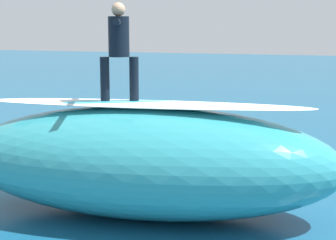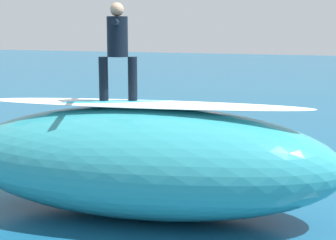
{
  "view_description": "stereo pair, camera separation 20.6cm",
  "coord_description": "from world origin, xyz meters",
  "px_view_note": "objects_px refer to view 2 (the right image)",
  "views": [
    {
      "loc": [
        -4.08,
        10.32,
        3.29
      ],
      "look_at": [
        -0.3,
        0.66,
        1.49
      ],
      "focal_mm": 55.66,
      "sensor_mm": 36.0,
      "label": 1
    },
    {
      "loc": [
        -4.27,
        10.25,
        3.29
      ],
      "look_at": [
        -0.3,
        0.66,
        1.49
      ],
      "focal_mm": 55.66,
      "sensor_mm": 36.0,
      "label": 2
    }
  ],
  "objects_px": {
    "surfer_paddling": "(204,163)",
    "surfboard_paddling": "(206,172)",
    "surfboard_riding": "(118,103)",
    "surfer_riding": "(118,44)"
  },
  "relations": [
    {
      "from": "surfer_paddling",
      "to": "surfboard_paddling",
      "type": "bearing_deg",
      "value": -0.0
    },
    {
      "from": "surfboard_paddling",
      "to": "surfboard_riding",
      "type": "bearing_deg",
      "value": -47.82
    },
    {
      "from": "surfer_riding",
      "to": "surfboard_paddling",
      "type": "distance_m",
      "value": 4.33
    },
    {
      "from": "surfer_riding",
      "to": "surfboard_paddling",
      "type": "relative_size",
      "value": 0.73
    },
    {
      "from": "surfboard_riding",
      "to": "surfboard_paddling",
      "type": "bearing_deg",
      "value": -125.42
    },
    {
      "from": "surfboard_riding",
      "to": "surfer_paddling",
      "type": "distance_m",
      "value": 3.67
    },
    {
      "from": "surfboard_riding",
      "to": "surfer_paddling",
      "type": "relative_size",
      "value": 1.51
    },
    {
      "from": "surfer_paddling",
      "to": "surfer_riding",
      "type": "bearing_deg",
      "value": -46.12
    },
    {
      "from": "surfer_riding",
      "to": "surfboard_paddling",
      "type": "xyz_separation_m",
      "value": [
        -0.63,
        -3.06,
        -3.0
      ]
    },
    {
      "from": "surfboard_riding",
      "to": "surfer_paddling",
      "type": "xyz_separation_m",
      "value": [
        -0.55,
        -3.16,
        -1.79
      ]
    }
  ]
}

